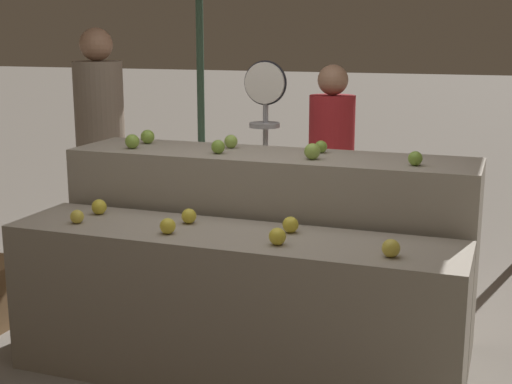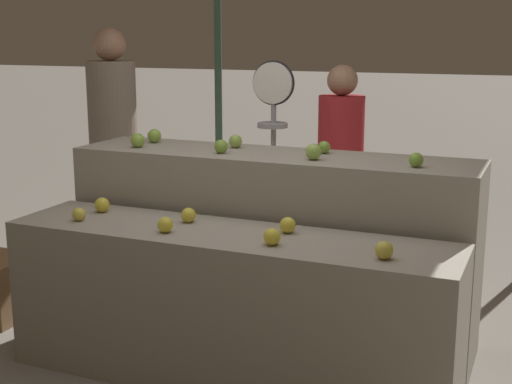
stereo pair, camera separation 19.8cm
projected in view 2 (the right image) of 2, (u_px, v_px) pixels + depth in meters
ground_plane at (228, 380)px, 3.73m from camera, size 60.00×60.00×0.00m
display_counter_front at (228, 308)px, 3.64m from camera, size 2.33×0.55×0.80m
display_counter_back at (271, 247)px, 4.15m from camera, size 2.33×0.55×1.11m
apple_front_0 at (79, 214)px, 3.77m from camera, size 0.07×0.07×0.07m
apple_front_1 at (165, 225)px, 3.55m from camera, size 0.08×0.08×0.08m
apple_front_2 at (272, 237)px, 3.34m from camera, size 0.08×0.08×0.08m
apple_front_3 at (384, 250)px, 3.13m from camera, size 0.08×0.08×0.08m
apple_front_4 at (102, 205)px, 3.96m from camera, size 0.08×0.08×0.08m
apple_front_5 at (189, 215)px, 3.74m from camera, size 0.08×0.08×0.08m
apple_front_6 at (288, 225)px, 3.54m from camera, size 0.08×0.08×0.08m
apple_back_0 at (138, 140)px, 4.24m from camera, size 0.08×0.08×0.08m
apple_back_1 at (221, 146)px, 4.03m from camera, size 0.08×0.08×0.08m
apple_back_2 at (313, 152)px, 3.82m from camera, size 0.09×0.09×0.09m
apple_back_3 at (416, 160)px, 3.61m from camera, size 0.07×0.07×0.07m
apple_back_4 at (154, 136)px, 4.42m from camera, size 0.09×0.09×0.09m
apple_back_5 at (235, 141)px, 4.22m from camera, size 0.08×0.08×0.08m
apple_back_6 at (324, 147)px, 4.02m from camera, size 0.07×0.07×0.07m
produce_scale at (273, 127)px, 4.68m from camera, size 0.29×0.20×1.60m
person_vendor_at_scale at (340, 162)px, 4.87m from camera, size 0.36×0.36×1.57m
person_customer_left at (113, 132)px, 5.31m from camera, size 0.48×0.48×1.82m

